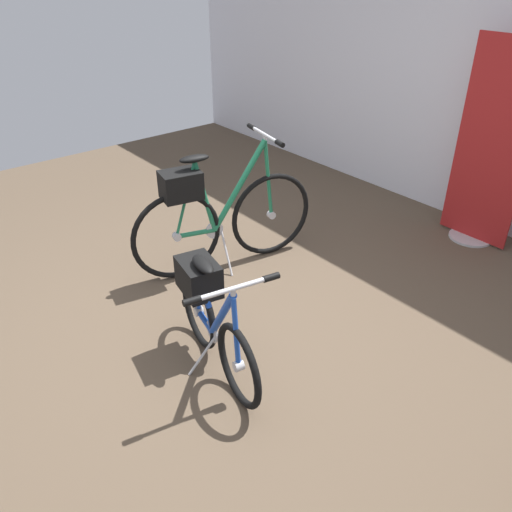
% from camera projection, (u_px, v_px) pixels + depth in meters
% --- Properties ---
extents(ground_plane, '(7.83, 7.83, 0.00)m').
position_uv_depth(ground_plane, '(217.00, 333.00, 3.39)').
color(ground_plane, brown).
extents(back_wall, '(7.83, 0.10, 2.78)m').
position_uv_depth(back_wall, '(490.00, 60.00, 4.22)').
color(back_wall, silver).
rests_on(back_wall, ground_plane).
extents(floor_banner_stand, '(0.60, 0.36, 1.65)m').
position_uv_depth(floor_banner_stand, '(490.00, 157.00, 4.14)').
color(floor_banner_stand, '#B7B7BC').
rests_on(floor_banner_stand, ground_plane).
extents(folding_bike_foreground, '(1.03, 0.53, 0.74)m').
position_uv_depth(folding_bike_foreground, '(211.00, 313.00, 2.99)').
color(folding_bike_foreground, black).
rests_on(folding_bike_foreground, ground_plane).
extents(display_bike_left, '(0.53, 1.46, 1.03)m').
position_uv_depth(display_bike_left, '(217.00, 214.00, 3.89)').
color(display_bike_left, black).
rests_on(display_bike_left, ground_plane).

